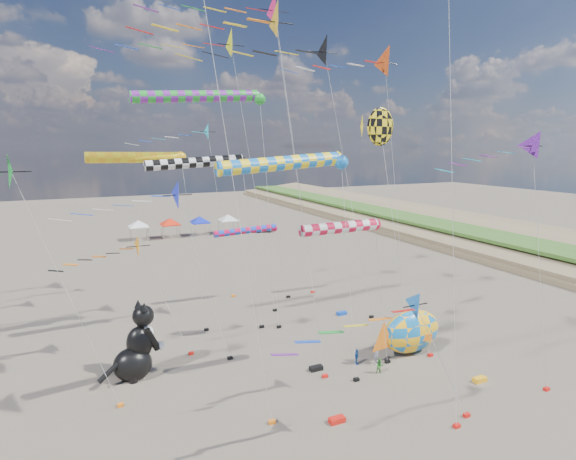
# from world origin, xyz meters

# --- Properties ---
(delta_kite_0) EXTENTS (11.62, 2.69, 22.75)m
(delta_kite_0) POSITION_xyz_m (8.14, 15.62, 21.17)
(delta_kite_0) COLOR #CC4613
(delta_kite_0) RESTS_ON ground
(delta_kite_1) EXTENTS (9.43, 2.12, 13.00)m
(delta_kite_1) POSITION_xyz_m (-8.22, 14.05, 11.63)
(delta_kite_1) COLOR #1C28DD
(delta_kite_1) RESTS_ON ground
(delta_kite_2) EXTENTS (10.79, 2.18, 22.63)m
(delta_kite_2) POSITION_xyz_m (-4.57, 8.97, 21.23)
(delta_kite_2) COLOR gold
(delta_kite_2) RESTS_ON ground
(delta_kite_3) EXTENTS (9.80, 1.65, 15.93)m
(delta_kite_3) POSITION_xyz_m (6.86, 1.78, 14.67)
(delta_kite_3) COLOR #6B219E
(delta_kite_3) RESTS_ON ground
(delta_kite_4) EXTENTS (14.91, 2.66, 23.61)m
(delta_kite_4) POSITION_xyz_m (3.61, 16.42, 22.00)
(delta_kite_4) COLOR black
(delta_kite_4) RESTS_ON ground
(delta_kite_5) EXTENTS (10.57, 1.63, 8.24)m
(delta_kite_5) POSITION_xyz_m (-0.06, 1.80, 6.98)
(delta_kite_5) COLOR blue
(delta_kite_5) RESTS_ON ground
(delta_kite_6) EXTENTS (14.82, 3.28, 28.69)m
(delta_kite_6) POSITION_xyz_m (3.37, 24.76, 26.84)
(delta_kite_6) COLOR #FF1F6B
(delta_kite_6) RESTS_ON ground
(delta_kite_7) EXTENTS (9.52, 1.72, 17.29)m
(delta_kite_7) POSITION_xyz_m (-4.59, 27.00, 16.00)
(delta_kite_7) COLOR #25C8E2
(delta_kite_7) RESTS_ON ground
(delta_kite_8) EXTENTS (10.76, 2.06, 14.85)m
(delta_kite_8) POSITION_xyz_m (-16.95, 11.02, 13.48)
(delta_kite_8) COLOR #107F28
(delta_kite_8) RESTS_ON ground
(delta_kite_9) EXTENTS (12.90, 2.54, 24.31)m
(delta_kite_9) POSITION_xyz_m (-2.52, 21.50, 22.75)
(delta_kite_9) COLOR #F2FF12
(delta_kite_9) RESTS_ON ground
(delta_kite_10) EXTENTS (8.03, 1.79, 9.15)m
(delta_kite_10) POSITION_xyz_m (-10.92, 15.95, 7.91)
(delta_kite_10) COLOR #FF9203
(delta_kite_10) RESTS_ON ground
(windsock_0) EXTENTS (9.18, 0.83, 14.52)m
(windsock_0) POSITION_xyz_m (-3.37, 7.72, 14.05)
(windsock_0) COLOR blue
(windsock_0) RESTS_ON ground
(windsock_1) EXTENTS (11.03, 0.86, 18.94)m
(windsock_1) POSITION_xyz_m (-5.39, 17.77, 18.45)
(windsock_1) COLOR green
(windsock_1) RESTS_ON ground
(windsock_2) EXTENTS (7.60, 0.65, 7.56)m
(windsock_2) POSITION_xyz_m (0.15, 24.42, 7.18)
(windsock_2) COLOR #C80E3E
(windsock_2) RESTS_ON ground
(windsock_3) EXTENTS (7.02, 0.78, 10.41)m
(windsock_3) POSITION_xyz_m (1.05, 8.91, 9.96)
(windsock_3) COLOR red
(windsock_3) RESTS_ON ground
(windsock_4) EXTENTS (8.31, 0.84, 14.64)m
(windsock_4) POSITION_xyz_m (-9.74, 19.74, 14.15)
(windsock_4) COLOR yellow
(windsock_4) RESTS_ON ground
(windsock_5) EXTENTS (8.93, 0.81, 14.24)m
(windsock_5) POSITION_xyz_m (-5.66, 18.41, 13.78)
(windsock_5) COLOR black
(windsock_5) RESTS_ON ground
(angelfish_kite) EXTENTS (3.74, 3.02, 17.68)m
(angelfish_kite) POSITION_xyz_m (5.20, 11.53, 16.22)
(angelfish_kite) COLOR yellow
(angelfish_kite) RESTS_ON ground
(cat_inflatable) EXTENTS (4.18, 3.09, 5.07)m
(cat_inflatable) POSITION_xyz_m (-11.39, 14.24, 2.54)
(cat_inflatable) COLOR black
(cat_inflatable) RESTS_ON ground
(fish_inflatable) EXTENTS (6.45, 2.51, 4.19)m
(fish_inflatable) POSITION_xyz_m (7.21, 9.42, 1.73)
(fish_inflatable) COLOR #126EB6
(fish_inflatable) RESTS_ON ground
(person_adult) EXTENTS (0.72, 0.68, 1.65)m
(person_adult) POSITION_xyz_m (4.04, 9.14, 0.82)
(person_adult) COLOR gray
(person_adult) RESTS_ON ground
(child_green) EXTENTS (0.60, 0.54, 1.03)m
(child_green) POSITION_xyz_m (3.42, 7.91, 0.52)
(child_green) COLOR #267722
(child_green) RESTS_ON ground
(child_blue) EXTENTS (0.70, 0.62, 1.13)m
(child_blue) POSITION_xyz_m (2.73, 9.65, 0.57)
(child_blue) COLOR #234E9D
(child_blue) RESTS_ON ground
(kite_bag_0) EXTENTS (0.90, 0.44, 0.30)m
(kite_bag_0) POSITION_xyz_m (8.68, 4.31, 0.15)
(kite_bag_0) COLOR #F4A614
(kite_bag_0) RESTS_ON ground
(kite_bag_1) EXTENTS (0.90, 0.44, 0.30)m
(kite_bag_1) POSITION_xyz_m (6.70, 18.14, 0.15)
(kite_bag_1) COLOR blue
(kite_bag_1) RESTS_ON ground
(kite_bag_2) EXTENTS (0.90, 0.44, 0.30)m
(kite_bag_2) POSITION_xyz_m (-1.98, 4.40, 0.15)
(kite_bag_2) COLOR red
(kite_bag_2) RESTS_ON ground
(kite_bag_3) EXTENTS (0.90, 0.44, 0.30)m
(kite_bag_3) POSITION_xyz_m (-0.25, 10.07, 0.15)
(kite_bag_3) COLOR black
(kite_bag_3) RESTS_ON ground
(tent_row) EXTENTS (19.20, 4.20, 3.80)m
(tent_row) POSITION_xyz_m (1.50, 60.00, 3.15)
(tent_row) COLOR white
(tent_row) RESTS_ON ground
(parked_car) EXTENTS (3.77, 2.17, 1.21)m
(parked_car) POSITION_xyz_m (14.77, 58.00, 0.60)
(parked_car) COLOR #26262D
(parked_car) RESTS_ON ground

